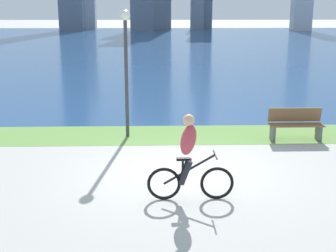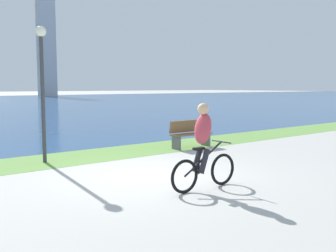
# 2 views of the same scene
# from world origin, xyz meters

# --- Properties ---
(ground_plane) EXTENTS (300.00, 300.00, 0.00)m
(ground_plane) POSITION_xyz_m (0.00, 0.00, 0.00)
(ground_plane) COLOR #B2AFA8
(grass_strip_bayside) EXTENTS (120.00, 2.14, 0.01)m
(grass_strip_bayside) POSITION_xyz_m (0.00, 3.15, 0.00)
(grass_strip_bayside) COLOR #6B9947
(grass_strip_bayside) RESTS_ON ground
(bay_water_surface) EXTENTS (300.00, 77.24, 0.00)m
(bay_water_surface) POSITION_xyz_m (0.00, 42.84, 0.00)
(bay_water_surface) COLOR navy
(bay_water_surface) RESTS_ON ground
(cyclist_lead) EXTENTS (1.68, 0.52, 1.69)m
(cyclist_lead) POSITION_xyz_m (0.08, -1.58, 0.84)
(cyclist_lead) COLOR black
(cyclist_lead) RESTS_ON ground
(bench_near_path) EXTENTS (1.50, 0.47, 0.90)m
(bench_near_path) POSITION_xyz_m (3.38, 2.53, 0.45)
(bench_near_path) COLOR brown
(bench_near_path) RESTS_ON ground
(lamppost_tall) EXTENTS (0.28, 0.28, 3.56)m
(lamppost_tall) POSITION_xyz_m (-1.35, 3.01, 2.36)
(lamppost_tall) COLOR #38383D
(lamppost_tall) RESTS_ON ground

